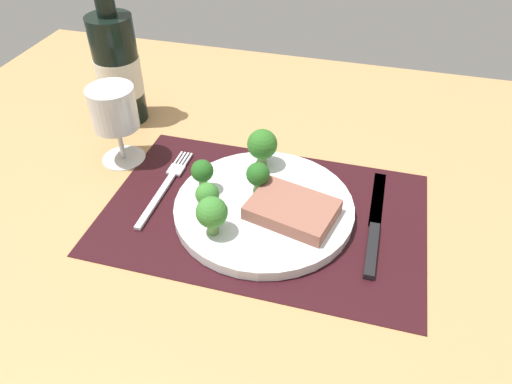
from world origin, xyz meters
TOP-DOWN VIEW (x-y plane):
  - ground_plane at (0.00, 0.00)cm, footprint 140.00×110.00cm
  - placemat at (0.00, 0.00)cm, footprint 46.88×30.80cm
  - plate at (0.00, 0.00)cm, footprint 26.38×26.38cm
  - steak at (4.44, -1.28)cm, footprint 13.53×11.06cm
  - broccoli_back_left at (-2.68, 9.09)cm, footprint 4.78×4.78cm
  - broccoli_front_edge at (-9.59, 0.69)cm, footprint 3.36×3.36cm
  - broccoli_near_fork at (-5.22, -7.49)cm, footprint 4.28×4.28cm
  - broccoli_near_steak at (-7.38, -3.34)cm, footprint 3.40×3.40cm
  - broccoli_center at (-1.63, 2.62)cm, footprint 3.50×3.50cm
  - fork at (-16.41, 1.42)cm, footprint 2.40×19.20cm
  - knife at (16.10, 0.53)cm, footprint 1.80×23.00cm
  - wine_bottle at (-32.08, 19.36)cm, footprint 8.05×8.05cm
  - wine_glass at (-26.52, 7.09)cm, footprint 7.45×7.45cm

SIDE VIEW (x-z plane):
  - ground_plane at x=0.00cm, z-range -3.00..0.00cm
  - placemat at x=0.00cm, z-range 0.00..0.30cm
  - fork at x=-16.41cm, z-range 0.30..0.80cm
  - knife at x=16.10cm, z-range 0.20..1.00cm
  - plate at x=0.00cm, z-range 0.30..1.90cm
  - steak at x=4.44cm, z-range 1.90..3.98cm
  - broccoli_near_steak at x=-7.38cm, z-range 2.25..6.84cm
  - broccoli_center at x=-1.63cm, z-range 2.49..7.42cm
  - broccoli_front_edge at x=-9.59cm, z-range 2.64..7.92cm
  - broccoli_near_fork at x=-5.22cm, z-range 2.52..8.34cm
  - broccoli_back_left at x=-2.68cm, z-range 2.59..9.00cm
  - wine_glass at x=-26.52cm, z-range 2.39..15.66cm
  - wine_bottle at x=-32.08cm, z-range -4.10..24.84cm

